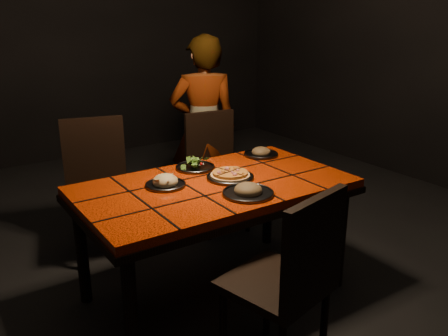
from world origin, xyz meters
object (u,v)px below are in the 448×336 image
dining_table (215,195)px  plate_pizza (230,176)px  diner (204,128)px  chair_near (292,275)px  plate_pasta (165,183)px  chair_far_left (97,178)px  chair_far_right (215,162)px

dining_table → plate_pizza: bearing=6.2°
diner → chair_near: bearing=93.7°
plate_pasta → plate_pizza: bearing=-14.1°
dining_table → chair_far_left: (-0.39, 0.98, -0.10)m
chair_far_left → diner: diner is taller
chair_near → diner: diner is taller
dining_table → chair_far_right: chair_far_right is taller
chair_near → chair_far_right: size_ratio=1.03×
chair_far_left → plate_pizza: 1.11m
diner → plate_pasta: (-0.88, -1.01, -0.01)m
chair_near → plate_pasta: 0.96m
chair_near → plate_pizza: chair_near is taller
chair_far_left → plate_pasta: 0.90m
plate_pizza → diner: bearing=66.3°
diner → plate_pasta: 1.34m
chair_far_left → plate_pasta: bearing=-67.9°
chair_far_right → diner: (0.04, 0.23, 0.24)m
chair_far_left → chair_far_right: 0.97m
chair_far_left → plate_pizza: size_ratio=3.42×
dining_table → chair_near: bearing=-96.7°
chair_far_right → dining_table: bearing=-114.9°
chair_far_right → plate_pasta: 1.17m
diner → plate_pizza: bearing=90.0°
dining_table → plate_pasta: size_ratio=6.80×
plate_pasta → chair_far_left: bearing=97.8°
chair_far_right → chair_near: bearing=-103.6°
chair_far_left → chair_far_right: chair_far_left is taller
dining_table → diner: diner is taller
plate_pasta → chair_near: bearing=-79.3°
chair_far_left → chair_far_right: size_ratio=1.05×
dining_table → plate_pasta: bearing=157.4°
diner → plate_pasta: bearing=72.7°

